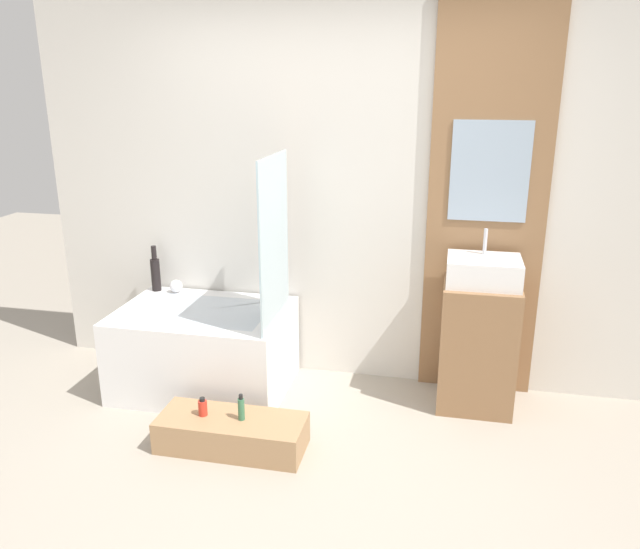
% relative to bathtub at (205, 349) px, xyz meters
% --- Properties ---
extents(ground_plane, '(12.00, 12.00, 0.00)m').
position_rel_bathtub_xyz_m(ground_plane, '(0.84, -1.13, -0.29)').
color(ground_plane, '#A39989').
extents(wall_tiled_back, '(4.20, 0.06, 2.60)m').
position_rel_bathtub_xyz_m(wall_tiled_back, '(0.84, 0.45, 1.01)').
color(wall_tiled_back, silver).
rests_on(wall_tiled_back, ground_plane).
extents(wall_wood_accent, '(0.74, 0.04, 2.60)m').
position_rel_bathtub_xyz_m(wall_wood_accent, '(1.80, 0.40, 1.02)').
color(wall_wood_accent, '#8E6642').
rests_on(wall_wood_accent, ground_plane).
extents(bathtub, '(1.13, 0.80, 0.57)m').
position_rel_bathtub_xyz_m(bathtub, '(0.00, 0.00, 0.00)').
color(bathtub, white).
rests_on(bathtub, ground_plane).
extents(glass_shower_screen, '(0.01, 0.60, 1.05)m').
position_rel_bathtub_xyz_m(glass_shower_screen, '(0.53, -0.08, 0.80)').
color(glass_shower_screen, silver).
rests_on(glass_shower_screen, bathtub).
extents(wooden_step_bench, '(0.85, 0.34, 0.19)m').
position_rel_bathtub_xyz_m(wooden_step_bench, '(0.42, -0.66, -0.19)').
color(wooden_step_bench, '#A87F56').
rests_on(wooden_step_bench, ground_plane).
extents(vanity_cabinet, '(0.47, 0.44, 0.83)m').
position_rel_bathtub_xyz_m(vanity_cabinet, '(1.80, 0.16, 0.13)').
color(vanity_cabinet, '#8E6642').
rests_on(vanity_cabinet, ground_plane).
extents(sink, '(0.45, 0.35, 0.33)m').
position_rel_bathtub_xyz_m(sink, '(1.80, 0.16, 0.63)').
color(sink, white).
rests_on(sink, vanity_cabinet).
extents(vase_tall_dark, '(0.07, 0.07, 0.33)m').
position_rel_bathtub_xyz_m(vase_tall_dark, '(-0.48, 0.32, 0.42)').
color(vase_tall_dark, black).
rests_on(vase_tall_dark, bathtub).
extents(vase_round_light, '(0.09, 0.09, 0.09)m').
position_rel_bathtub_xyz_m(vase_round_light, '(-0.32, 0.30, 0.33)').
color(vase_round_light, white).
rests_on(vase_round_light, bathtub).
extents(bottle_soap_primary, '(0.05, 0.05, 0.11)m').
position_rel_bathtub_xyz_m(bottle_soap_primary, '(0.25, -0.66, -0.05)').
color(bottle_soap_primary, red).
rests_on(bottle_soap_primary, wooden_step_bench).
extents(bottle_soap_secondary, '(0.04, 0.04, 0.16)m').
position_rel_bathtub_xyz_m(bottle_soap_secondary, '(0.49, -0.66, -0.03)').
color(bottle_soap_secondary, '#38704C').
rests_on(bottle_soap_secondary, wooden_step_bench).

